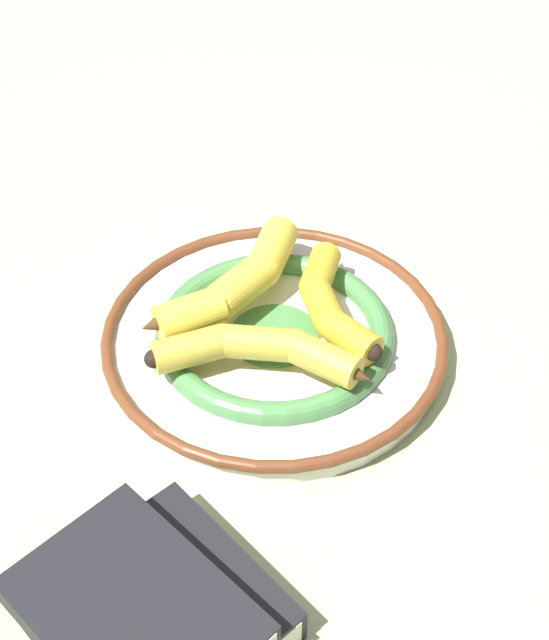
{
  "coord_description": "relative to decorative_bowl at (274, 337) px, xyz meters",
  "views": [
    {
      "loc": [
        0.63,
        -0.08,
        0.63
      ],
      "look_at": [
        -0.0,
        -0.01,
        0.04
      ],
      "focal_mm": 50.0,
      "sensor_mm": 36.0,
      "label": 1
    }
  ],
  "objects": [
    {
      "name": "decorative_bowl",
      "position": [
        0.0,
        0.0,
        0.0
      ],
      "size": [
        0.34,
        0.34,
        0.04
      ],
      "color": "white",
      "rests_on": "ground_plane"
    },
    {
      "name": "banana_a",
      "position": [
        0.05,
        -0.02,
        0.04
      ],
      "size": [
        0.09,
        0.21,
        0.03
      ],
      "rotation": [
        0.0,
        0.0,
        4.51
      ],
      "color": "gold",
      "rests_on": "decorative_bowl"
    },
    {
      "name": "banana_c",
      "position": [
        -0.01,
        0.05,
        0.03
      ],
      "size": [
        0.17,
        0.07,
        0.03
      ],
      "rotation": [
        0.0,
        0.0,
        0.15
      ],
      "color": "gold",
      "rests_on": "decorative_bowl"
    },
    {
      "name": "ground_plane",
      "position": [
        0.0,
        0.01,
        -0.02
      ],
      "size": [
        2.8,
        2.8,
        0.0
      ],
      "primitive_type": "plane",
      "color": "#B2C693"
    },
    {
      "name": "book_stack",
      "position": [
        0.3,
        -0.12,
        0.01
      ],
      "size": [
        0.23,
        0.23,
        0.06
      ],
      "rotation": [
        0.0,
        0.0,
        0.75
      ],
      "color": "black",
      "rests_on": "ground_plane"
    },
    {
      "name": "banana_b",
      "position": [
        -0.04,
        -0.04,
        0.04
      ],
      "size": [
        0.16,
        0.17,
        0.04
      ],
      "rotation": [
        0.0,
        0.0,
        2.36
      ],
      "color": "yellow",
      "rests_on": "decorative_bowl"
    }
  ]
}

